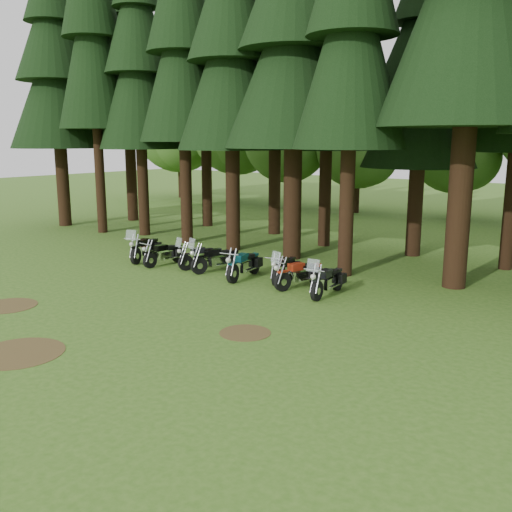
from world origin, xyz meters
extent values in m
plane|color=#355F19|center=(0.00, 0.00, 0.00)|extent=(120.00, 120.00, 0.00)
cylinder|color=#311D10|center=(-16.20, 9.28, 2.76)|extent=(0.73, 0.73, 5.51)
cone|color=black|center=(-16.20, 9.28, 8.04)|extent=(5.49, 5.49, 6.89)
cone|color=black|center=(-16.20, 9.28, 11.29)|extent=(4.39, 4.39, 5.82)
cylinder|color=#311D10|center=(-12.29, 8.98, 3.39)|extent=(0.52, 0.52, 6.77)
cone|color=black|center=(-12.29, 8.98, 9.88)|extent=(3.92, 3.92, 8.47)
cylinder|color=#311D10|center=(-9.78, 9.82, 2.76)|extent=(0.58, 0.58, 5.53)
cone|color=black|center=(-9.78, 9.82, 8.06)|extent=(4.32, 4.32, 6.91)
cone|color=black|center=(-9.78, 9.82, 11.32)|extent=(3.46, 3.46, 5.83)
cylinder|color=#311D10|center=(-6.29, 9.51, 2.99)|extent=(0.58, 0.58, 5.99)
cone|color=black|center=(-6.29, 9.51, 8.73)|extent=(4.32, 4.32, 7.49)
cylinder|color=#311D10|center=(-3.21, 9.40, 2.78)|extent=(0.66, 0.66, 5.57)
cone|color=black|center=(-3.21, 9.40, 8.12)|extent=(4.95, 4.95, 6.96)
cylinder|color=#311D10|center=(0.07, 9.44, 2.85)|extent=(0.77, 0.77, 5.70)
cone|color=black|center=(0.07, 9.44, 8.31)|extent=(5.81, 5.81, 7.12)
cylinder|color=#311D10|center=(3.43, 8.02, 2.85)|extent=(0.55, 0.55, 5.71)
cone|color=black|center=(3.43, 8.02, 8.32)|extent=(4.15, 4.15, 7.14)
cylinder|color=#311D10|center=(7.37, 8.76, 3.31)|extent=(0.80, 0.80, 6.62)
cylinder|color=#311D10|center=(-14.68, 13.25, 2.93)|extent=(0.67, 0.67, 5.87)
cone|color=black|center=(-14.68, 13.25, 8.55)|extent=(5.00, 5.00, 7.33)
cone|color=black|center=(-14.68, 13.25, 12.02)|extent=(4.00, 4.00, 6.19)
cylinder|color=#311D10|center=(-9.26, 14.35, 2.76)|extent=(0.60, 0.60, 5.53)
cone|color=black|center=(-9.26, 14.35, 8.06)|extent=(4.52, 4.52, 6.91)
cone|color=black|center=(-9.26, 14.35, 11.32)|extent=(3.62, 3.62, 5.83)
cylinder|color=#311D10|center=(-4.38, 14.40, 2.78)|extent=(0.65, 0.65, 5.55)
cone|color=black|center=(-4.38, 14.40, 8.10)|extent=(4.85, 4.85, 6.94)
cone|color=black|center=(-4.38, 14.40, 11.38)|extent=(3.88, 3.88, 5.86)
cylinder|color=#311D10|center=(-0.37, 12.94, 2.76)|extent=(0.58, 0.58, 5.52)
cone|color=black|center=(-0.37, 12.94, 8.05)|extent=(4.35, 4.35, 6.90)
cylinder|color=#311D10|center=(4.04, 13.25, 2.35)|extent=(0.66, 0.66, 4.70)
cone|color=black|center=(4.04, 13.25, 6.85)|extent=(4.94, 4.94, 5.87)
cone|color=black|center=(4.04, 13.25, 9.62)|extent=(3.95, 3.95, 4.96)
cylinder|color=#311D10|center=(8.07, 12.86, 2.78)|extent=(0.53, 0.53, 5.56)
cylinder|color=#311D10|center=(-22.46, 25.50, 1.67)|extent=(0.36, 0.36, 3.33)
sphere|color=#325D1D|center=(-22.46, 25.50, 6.11)|extent=(7.78, 7.78, 7.78)
sphere|color=#325D1D|center=(-21.12, 24.61, 5.33)|extent=(5.55, 5.55, 5.55)
cylinder|color=#311D10|center=(-16.34, 26.00, 1.65)|extent=(0.36, 0.36, 3.29)
sphere|color=#325D1D|center=(-16.34, 26.00, 6.04)|extent=(7.69, 7.69, 7.69)
sphere|color=#325D1D|center=(-15.02, 25.12, 5.27)|extent=(5.49, 5.49, 5.49)
cylinder|color=#311D10|center=(-10.73, 24.98, 1.40)|extent=(0.36, 0.36, 2.80)
sphere|color=#325D1D|center=(-10.73, 24.98, 5.13)|extent=(6.53, 6.53, 6.53)
sphere|color=#325D1D|center=(-9.61, 24.23, 4.48)|extent=(4.67, 4.67, 4.67)
cylinder|color=#311D10|center=(-4.99, 25.31, 1.27)|extent=(0.36, 0.36, 2.55)
sphere|color=#325D1D|center=(-4.99, 25.31, 4.67)|extent=(5.95, 5.95, 5.95)
sphere|color=#325D1D|center=(-3.97, 24.63, 4.08)|extent=(4.25, 4.25, 4.25)
cylinder|color=#311D10|center=(1.32, 26.50, 1.23)|extent=(0.36, 0.36, 2.47)
sphere|color=#325D1D|center=(1.32, 26.50, 4.53)|extent=(5.76, 5.76, 5.76)
sphere|color=#325D1D|center=(2.30, 25.84, 3.95)|extent=(4.12, 4.12, 4.12)
cylinder|color=#4C3D1E|center=(-3.00, -2.00, 0.01)|extent=(1.80, 1.80, 0.01)
cylinder|color=#4C3D1E|center=(4.50, 0.50, 0.01)|extent=(1.40, 1.40, 0.01)
cylinder|color=#4C3D1E|center=(1.00, -4.00, 0.01)|extent=(2.20, 2.20, 0.01)
cylinder|color=black|center=(-4.43, 4.50, 0.35)|extent=(0.37, 0.71, 0.69)
cylinder|color=black|center=(-4.96, 6.05, 0.35)|extent=(0.37, 0.71, 0.69)
cube|color=silver|center=(-4.71, 5.32, 0.44)|extent=(0.52, 0.79, 0.36)
cube|color=black|center=(-4.63, 5.10, 0.82)|extent=(0.49, 0.65, 0.25)
cube|color=black|center=(-4.79, 5.55, 0.78)|extent=(0.49, 0.65, 0.13)
cube|color=silver|center=(-4.33, 4.20, 1.28)|extent=(0.46, 0.27, 0.42)
cylinder|color=black|center=(-3.42, 4.37, 0.32)|extent=(0.18, 0.64, 0.64)
cylinder|color=black|center=(-3.32, 5.86, 0.32)|extent=(0.18, 0.64, 0.64)
cube|color=silver|center=(-3.36, 5.16, 0.41)|extent=(0.32, 0.69, 0.33)
cube|color=black|center=(-3.38, 4.94, 0.75)|extent=(0.33, 0.55, 0.23)
cube|color=black|center=(-3.35, 5.38, 0.71)|extent=(0.33, 0.55, 0.12)
cylinder|color=black|center=(-1.97, 4.92, 0.32)|extent=(0.32, 0.64, 0.63)
cylinder|color=black|center=(-1.52, 6.33, 0.32)|extent=(0.32, 0.64, 0.63)
cube|color=silver|center=(-1.73, 5.67, 0.40)|extent=(0.46, 0.72, 0.32)
cube|color=black|center=(-1.80, 5.46, 0.75)|extent=(0.43, 0.59, 0.23)
cube|color=black|center=(-1.66, 5.88, 0.71)|extent=(0.43, 0.59, 0.11)
cube|color=silver|center=(-2.06, 4.65, 1.17)|extent=(0.42, 0.24, 0.38)
cylinder|color=black|center=(-1.11, 4.77, 0.33)|extent=(0.35, 0.68, 0.67)
cylinder|color=black|center=(-0.59, 6.25, 0.33)|extent=(0.35, 0.68, 0.67)
cube|color=silver|center=(-0.83, 5.56, 0.43)|extent=(0.50, 0.76, 0.34)
cube|color=black|center=(-0.91, 5.34, 0.79)|extent=(0.47, 0.63, 0.24)
cube|color=black|center=(-0.75, 5.78, 0.75)|extent=(0.47, 0.63, 0.12)
cube|color=silver|center=(-1.21, 4.48, 1.24)|extent=(0.44, 0.26, 0.40)
cylinder|color=black|center=(0.80, 4.48, 0.35)|extent=(0.26, 0.72, 0.70)
cylinder|color=black|center=(0.55, 6.11, 0.35)|extent=(0.26, 0.72, 0.70)
cube|color=silver|center=(0.67, 5.35, 0.45)|extent=(0.41, 0.78, 0.36)
cube|color=#0D4255|center=(0.71, 5.11, 0.83)|extent=(0.41, 0.63, 0.26)
cube|color=black|center=(0.63, 5.59, 0.79)|extent=(0.41, 0.63, 0.13)
cylinder|color=black|center=(2.29, 5.13, 0.32)|extent=(0.28, 0.66, 0.65)
cylinder|color=black|center=(1.95, 6.61, 0.32)|extent=(0.28, 0.66, 0.65)
cube|color=silver|center=(2.11, 5.92, 0.41)|extent=(0.42, 0.73, 0.33)
cube|color=black|center=(2.16, 5.70, 0.77)|extent=(0.41, 0.59, 0.24)
cube|color=black|center=(2.06, 6.14, 0.73)|extent=(0.41, 0.59, 0.12)
cylinder|color=black|center=(2.88, 4.64, 0.33)|extent=(0.32, 0.68, 0.66)
cylinder|color=black|center=(3.32, 6.14, 0.33)|extent=(0.32, 0.68, 0.66)
cube|color=silver|center=(3.12, 5.44, 0.42)|extent=(0.47, 0.76, 0.34)
cube|color=red|center=(3.05, 5.21, 0.79)|extent=(0.45, 0.62, 0.24)
cube|color=black|center=(3.18, 5.66, 0.75)|extent=(0.45, 0.62, 0.12)
cube|color=silver|center=(2.79, 4.35, 1.23)|extent=(0.44, 0.24, 0.40)
cylinder|color=black|center=(4.43, 4.33, 0.33)|extent=(0.19, 0.67, 0.67)
cylinder|color=black|center=(4.31, 5.88, 0.33)|extent=(0.19, 0.67, 0.67)
cube|color=silver|center=(4.37, 5.16, 0.42)|extent=(0.33, 0.72, 0.34)
cube|color=black|center=(4.38, 4.92, 0.79)|extent=(0.34, 0.58, 0.24)
cube|color=black|center=(4.35, 5.39, 0.75)|extent=(0.34, 0.58, 0.12)
cube|color=silver|center=(4.45, 4.03, 1.23)|extent=(0.43, 0.16, 0.40)
camera|label=1|loc=(13.54, -10.97, 5.13)|focal=40.00mm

